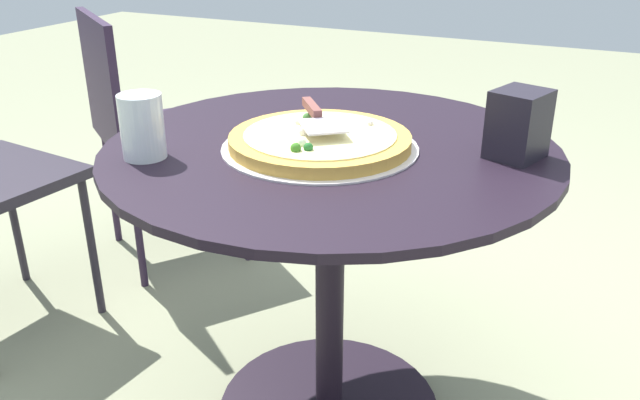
# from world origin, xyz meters

# --- Properties ---
(patio_table) EXTENTS (0.92, 0.92, 0.69)m
(patio_table) POSITION_xyz_m (0.00, 0.00, 0.49)
(patio_table) COLOR black
(patio_table) RESTS_ON ground
(pizza_on_tray) EXTENTS (0.39, 0.39, 0.05)m
(pizza_on_tray) POSITION_xyz_m (0.03, -0.01, 0.70)
(pizza_on_tray) COLOR silver
(pizza_on_tray) RESTS_ON patio_table
(pizza_server) EXTENTS (0.19, 0.17, 0.02)m
(pizza_server) POSITION_xyz_m (-0.01, -0.03, 0.74)
(pizza_server) COLOR silver
(pizza_server) RESTS_ON pizza_on_tray
(drinking_cup) EXTENTS (0.08, 0.08, 0.12)m
(drinking_cup) POSITION_xyz_m (0.22, -0.29, 0.75)
(drinking_cup) COLOR silver
(drinking_cup) RESTS_ON patio_table
(napkin_dispenser) EXTENTS (0.12, 0.12, 0.13)m
(napkin_dispenser) POSITION_xyz_m (-0.09, 0.35, 0.75)
(napkin_dispenser) COLOR black
(napkin_dispenser) RESTS_ON patio_table
(patio_chair_corner) EXTENTS (0.59, 0.59, 0.83)m
(patio_chair_corner) POSITION_xyz_m (-0.46, -0.87, 0.50)
(patio_chair_corner) COLOR #2A1C33
(patio_chair_corner) RESTS_ON ground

